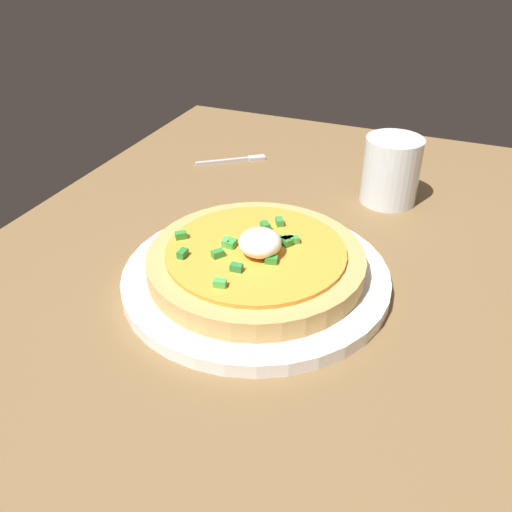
# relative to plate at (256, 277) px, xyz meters

# --- Properties ---
(dining_table) EXTENTS (1.14, 0.86, 0.03)m
(dining_table) POSITION_rel_plate_xyz_m (0.03, 0.07, -0.02)
(dining_table) COLOR brown
(dining_table) RESTS_ON ground
(plate) EXTENTS (0.30, 0.30, 0.02)m
(plate) POSITION_rel_plate_xyz_m (0.00, 0.00, 0.00)
(plate) COLOR white
(plate) RESTS_ON dining_table
(pizza) EXTENTS (0.24, 0.24, 0.06)m
(pizza) POSITION_rel_plate_xyz_m (0.00, 0.00, 0.02)
(pizza) COLOR tan
(pizza) RESTS_ON plate
(cup_far) EXTENTS (0.08, 0.08, 0.09)m
(cup_far) POSITION_rel_plate_xyz_m (-0.26, 0.10, 0.03)
(cup_far) COLOR silver
(cup_far) RESTS_ON dining_table
(fork) EXTENTS (0.08, 0.10, 0.00)m
(fork) POSITION_rel_plate_xyz_m (-0.30, -0.16, -0.01)
(fork) COLOR #B7B7BC
(fork) RESTS_ON dining_table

